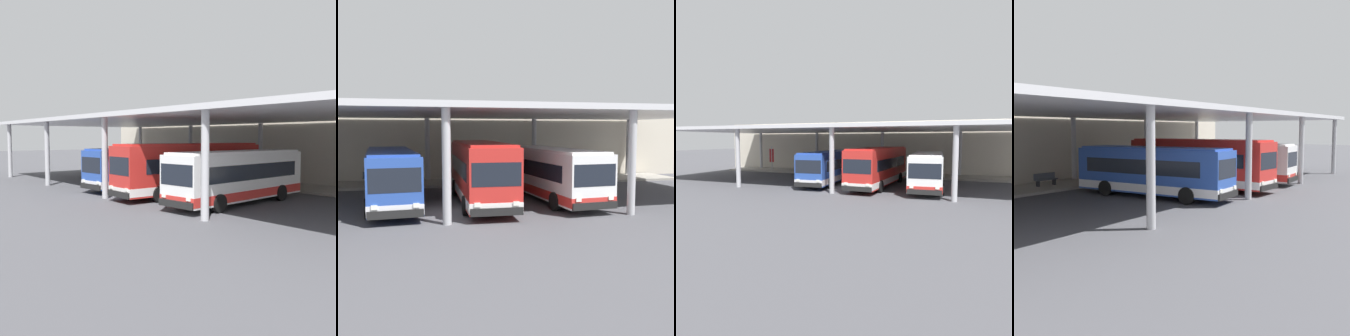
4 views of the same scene
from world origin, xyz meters
TOP-DOWN VIEW (x-y plane):
  - ground_plane at (0.00, 0.00)m, footprint 200.00×200.00m
  - platform_kerb at (0.00, 11.75)m, footprint 42.00×4.50m
  - station_building_facade at (0.00, 15.00)m, footprint 48.00×1.60m
  - canopy_shelter at (0.00, 5.50)m, footprint 40.00×17.00m
  - bus_nearest_bay at (-2.61, 2.88)m, footprint 3.25×10.68m
  - bus_second_bay at (2.45, 2.74)m, footprint 3.03×11.42m
  - bus_middle_bay at (6.85, 2.62)m, footprint 3.27×10.68m
  - bench_waiting at (-4.08, 11.82)m, footprint 1.80×0.45m
  - trash_bin at (-7.61, 11.44)m, footprint 0.52×0.52m
  - banner_sign at (-14.90, 10.94)m, footprint 0.70×0.12m

SIDE VIEW (x-z plane):
  - ground_plane at x=0.00m, z-range 0.00..0.00m
  - platform_kerb at x=0.00m, z-range 0.00..0.18m
  - bench_waiting at x=-4.08m, z-range 0.20..1.12m
  - trash_bin at x=-7.61m, z-range 0.19..1.17m
  - bus_nearest_bay at x=-2.61m, z-range 0.07..3.24m
  - bus_middle_bay at x=6.85m, z-range 0.07..3.24m
  - bus_second_bay at x=2.45m, z-range 0.06..3.63m
  - banner_sign at x=-14.90m, z-range 0.38..3.58m
  - station_building_facade at x=0.00m, z-range 0.00..6.64m
  - canopy_shelter at x=0.00m, z-range 2.52..8.07m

